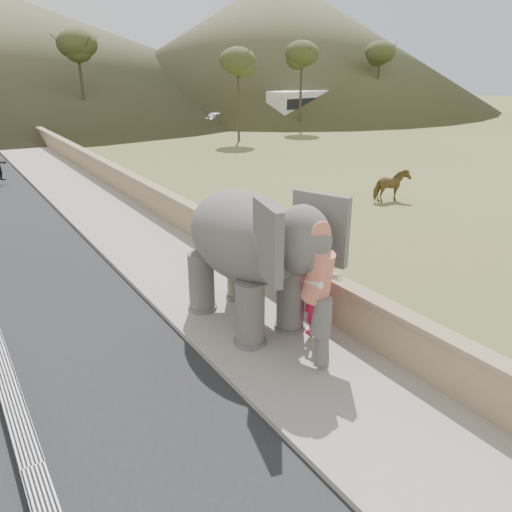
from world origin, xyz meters
The scene contains 11 objects.
ground centered at (0.00, 0.00, 0.00)m, with size 160.00×160.00×0.00m, color olive.
walkway centered at (0.00, 10.00, 0.07)m, with size 3.00×120.00×0.15m, color #9E9687.
parapet centered at (1.65, 10.00, 0.55)m, with size 0.30×120.00×1.10m, color tan.
cow centered at (10.94, 8.35, 0.68)m, with size 0.74×1.62×1.37m, color brown.
distant_car centered at (17.66, 35.06, 0.72)m, with size 1.70×4.23×1.44m, color silver.
bus_white centered at (26.76, 32.50, 1.55)m, with size 2.50×11.00×3.10m, color white.
bus_orange centered at (30.92, 33.29, 1.55)m, with size 2.50×11.00×3.10m, color #BF5521.
hill_right centered at (36.00, 52.00, 8.00)m, with size 56.00×56.00×16.00m, color brown.
hill_far centered at (5.00, 70.00, 7.00)m, with size 80.00×80.00×14.00m, color brown.
elephant_and_man centered at (0.02, 2.60, 1.71)m, with size 2.50×4.46×3.14m.
trees centered at (2.75, 29.79, 4.06)m, with size 47.18×45.37×9.14m.
Camera 1 is at (-5.34, -6.08, 5.69)m, focal length 35.00 mm.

